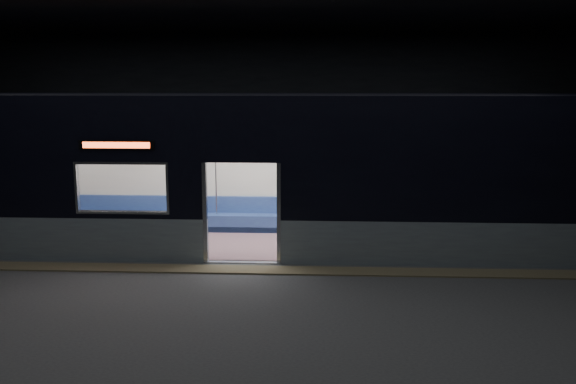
{
  "coord_description": "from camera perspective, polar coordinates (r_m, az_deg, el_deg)",
  "views": [
    {
      "loc": [
        1.52,
        -10.76,
        3.6
      ],
      "look_at": [
        0.86,
        2.3,
        1.24
      ],
      "focal_mm": 38.0,
      "sensor_mm": 36.0,
      "label": 1
    }
  ],
  "objects": [
    {
      "name": "tactile_strip",
      "position": [
        11.96,
        -4.57,
        -7.26
      ],
      "size": [
        22.8,
        0.5,
        0.03
      ],
      "primitive_type": "cube",
      "color": "#8C7F59",
      "rests_on": "station_floor"
    },
    {
      "name": "station_envelope",
      "position": [
        10.86,
        -5.23,
        10.51
      ],
      "size": [
        24.0,
        14.0,
        5.0
      ],
      "color": "black",
      "rests_on": "station_floor"
    },
    {
      "name": "transit_map",
      "position": [
        14.86,
        9.21,
        1.75
      ],
      "size": [
        0.91,
        0.03,
        0.59
      ],
      "primitive_type": "cube",
      "color": "white",
      "rests_on": "metro_car"
    },
    {
      "name": "passenger",
      "position": [
        14.58,
        2.31,
        -0.92
      ],
      "size": [
        0.4,
        0.67,
        1.34
      ],
      "rotation": [
        0.0,
        0.0,
        -0.09
      ],
      "color": "black",
      "rests_on": "metro_car"
    },
    {
      "name": "station_floor",
      "position": [
        11.45,
        -4.93,
        -8.18
      ],
      "size": [
        24.0,
        14.0,
        0.01
      ],
      "primitive_type": "cube",
      "color": "#47494C",
      "rests_on": "ground"
    },
    {
      "name": "handbag",
      "position": [
        14.39,
        2.27,
        -1.52
      ],
      "size": [
        0.34,
        0.32,
        0.14
      ],
      "primitive_type": "cube",
      "rotation": [
        0.0,
        0.0,
        -0.33
      ],
      "color": "black",
      "rests_on": "passenger"
    },
    {
      "name": "metro_car",
      "position": [
        13.5,
        -3.6,
        2.73
      ],
      "size": [
        18.0,
        3.04,
        3.35
      ],
      "color": "#8EA3AA",
      "rests_on": "station_floor"
    }
  ]
}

